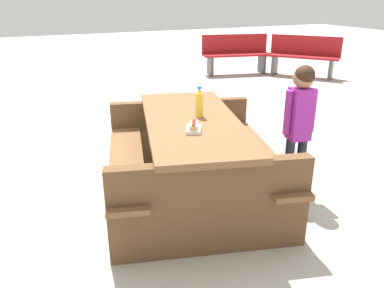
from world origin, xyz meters
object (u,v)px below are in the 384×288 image
(child_in_coat, at_px, (300,115))
(park_bench_near, at_px, (236,53))
(picnic_table, at_px, (192,153))
(soda_bottle, at_px, (199,103))
(park_bench_mid, at_px, (304,55))
(hotdog_tray, at_px, (194,128))

(child_in_coat, distance_m, park_bench_near, 5.62)
(picnic_table, bearing_deg, child_in_coat, 71.73)
(soda_bottle, xyz_separation_m, child_in_coat, (0.33, 0.80, -0.12))
(child_in_coat, bearing_deg, park_bench_near, 154.74)
(soda_bottle, xyz_separation_m, park_bench_near, (-4.75, 3.19, -0.42))
(child_in_coat, xyz_separation_m, park_bench_near, (-5.07, 2.39, -0.31))
(soda_bottle, height_order, park_bench_mid, soda_bottle)
(soda_bottle, relative_size, park_bench_mid, 0.18)
(child_in_coat, bearing_deg, picnic_table, -108.27)
(hotdog_tray, relative_size, child_in_coat, 0.18)
(picnic_table, height_order, hotdog_tray, hotdog_tray)
(park_bench_near, bearing_deg, soda_bottle, -33.94)
(soda_bottle, bearing_deg, picnic_table, -68.17)
(picnic_table, distance_m, hotdog_tray, 0.46)
(hotdog_tray, distance_m, park_bench_near, 6.11)
(hotdog_tray, distance_m, child_in_coat, 1.00)
(picnic_table, height_order, child_in_coat, child_in_coat)
(park_bench_near, bearing_deg, child_in_coat, -25.26)
(picnic_table, height_order, soda_bottle, soda_bottle)
(hotdog_tray, height_order, park_bench_near, park_bench_near)
(picnic_table, distance_m, child_in_coat, 0.98)
(soda_bottle, bearing_deg, park_bench_near, 146.06)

